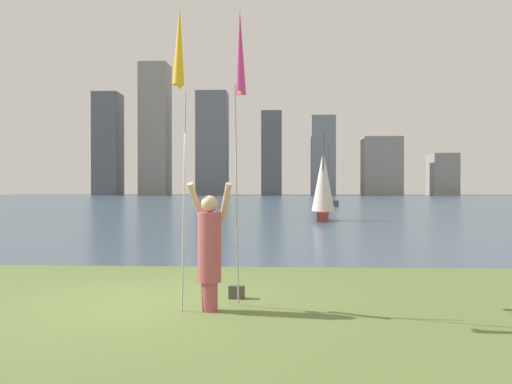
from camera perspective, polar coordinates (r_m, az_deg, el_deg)
name	(u,v)px	position (r m, az deg, el deg)	size (l,w,h in m)	color
ground	(263,203)	(59.04, 0.70, -1.19)	(120.00, 138.00, 0.12)	#5B7038
person	(210,248)	(7.61, -4.92, -5.85)	(0.66, 0.49, 1.80)	#B24C59
kite_flag_left	(179,54)	(7.60, -8.08, 14.22)	(0.16, 0.63, 4.21)	#B2B2B7
kite_flag_right	(240,59)	(8.46, -1.67, 13.78)	(0.16, 1.17, 4.41)	#B2B2B7
bag	(237,292)	(8.53, -2.05, -10.47)	(0.25, 0.14, 0.20)	#4C4742
sailboat_0	(328,203)	(47.92, 7.62, -1.12)	(1.82, 1.18, 5.45)	#333D51
sailboat_1	(323,185)	(27.90, 7.07, 0.75)	(1.30, 2.40, 4.61)	maroon
skyline_tower_0	(108,144)	(117.39, -15.32, 4.87)	(5.22, 5.72, 21.24)	#565B66
skyline_tower_1	(155,130)	(118.22, -10.56, 6.47)	(5.90, 6.39, 27.88)	gray
skyline_tower_2	(212,144)	(114.03, -4.61, 5.08)	(6.33, 5.96, 21.50)	slate
skyline_tower_3	(272,154)	(111.79, 1.67, 4.04)	(4.11, 6.58, 17.09)	#565B66
skyline_tower_4	(323,156)	(113.33, 7.02, 3.78)	(4.86, 6.67, 16.26)	gray
skyline_tower_5	(382,166)	(114.08, 13.08, 2.66)	(7.81, 5.82, 11.91)	gray
skyline_tower_6	(443,175)	(118.51, 19.05, 1.75)	(5.15, 6.62, 8.57)	gray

